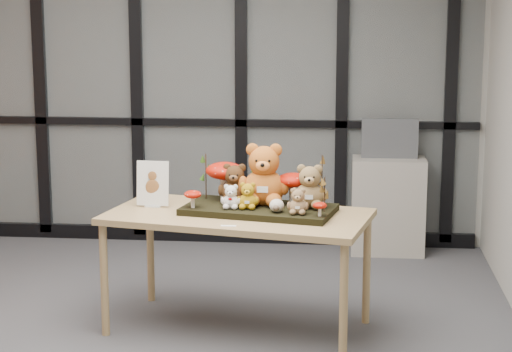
# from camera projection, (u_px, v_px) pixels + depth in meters

# --- Properties ---
(floor) EXTENTS (5.00, 5.00, 0.00)m
(floor) POSITION_uv_depth(u_px,v_px,m) (124.00, 343.00, 5.72)
(floor) COLOR #55555A
(floor) RESTS_ON ground
(room_shell) EXTENTS (5.00, 5.00, 5.00)m
(room_shell) POSITION_uv_depth(u_px,v_px,m) (116.00, 71.00, 5.40)
(room_shell) COLOR #ABAAA2
(room_shell) RESTS_ON floor
(glass_partition) EXTENTS (4.90, 0.06, 2.78)m
(glass_partition) POSITION_uv_depth(u_px,v_px,m) (189.00, 79.00, 7.87)
(glass_partition) COLOR #2D383F
(glass_partition) RESTS_ON floor
(display_table) EXTENTS (1.76, 1.13, 0.76)m
(display_table) POSITION_uv_depth(u_px,v_px,m) (238.00, 224.00, 5.84)
(display_table) COLOR tan
(display_table) RESTS_ON floor
(diorama_tray) EXTENTS (1.01, 0.65, 0.04)m
(diorama_tray) POSITION_uv_depth(u_px,v_px,m) (259.00, 210.00, 5.85)
(diorama_tray) COLOR black
(diorama_tray) RESTS_ON display_table
(bear_pooh_yellow) EXTENTS (0.38, 0.36, 0.43)m
(bear_pooh_yellow) POSITION_uv_depth(u_px,v_px,m) (264.00, 171.00, 5.87)
(bear_pooh_yellow) COLOR #BC5F1D
(bear_pooh_yellow) RESTS_ON diorama_tray
(bear_brown_medium) EXTENTS (0.25, 0.23, 0.28)m
(bear_brown_medium) POSITION_uv_depth(u_px,v_px,m) (235.00, 181.00, 5.93)
(bear_brown_medium) COLOR #422712
(bear_brown_medium) RESTS_ON diorama_tray
(bear_tan_back) EXTENTS (0.27, 0.25, 0.30)m
(bear_tan_back) POSITION_uv_depth(u_px,v_px,m) (310.00, 184.00, 5.79)
(bear_tan_back) COLOR olive
(bear_tan_back) RESTS_ON diorama_tray
(bear_small_yellow) EXTENTS (0.16, 0.15, 0.18)m
(bear_small_yellow) POSITION_uv_depth(u_px,v_px,m) (248.00, 194.00, 5.77)
(bear_small_yellow) COLOR #B08311
(bear_small_yellow) RESTS_ON diorama_tray
(bear_white_bow) EXTENTS (0.15, 0.14, 0.17)m
(bear_white_bow) POSITION_uv_depth(u_px,v_px,m) (231.00, 195.00, 5.78)
(bear_white_bow) COLOR white
(bear_white_bow) RESTS_ON diorama_tray
(bear_beige_small) EXTENTS (0.16, 0.15, 0.17)m
(bear_beige_small) POSITION_uv_depth(u_px,v_px,m) (298.00, 200.00, 5.63)
(bear_beige_small) COLOR #926F4A
(bear_beige_small) RESTS_ON diorama_tray
(plush_cream_hedgehog) EXTENTS (0.08, 0.08, 0.09)m
(plush_cream_hedgehog) POSITION_uv_depth(u_px,v_px,m) (277.00, 205.00, 5.68)
(plush_cream_hedgehog) COLOR beige
(plush_cream_hedgehog) RESTS_ON diorama_tray
(mushroom_back_left) EXTENTS (0.24, 0.24, 0.27)m
(mushroom_back_left) POSITION_uv_depth(u_px,v_px,m) (225.00, 179.00, 6.02)
(mushroom_back_left) COLOR #A41205
(mushroom_back_left) RESTS_ON diorama_tray
(mushroom_back_right) EXTENTS (0.20, 0.20, 0.22)m
(mushroom_back_right) POSITION_uv_depth(u_px,v_px,m) (293.00, 187.00, 5.90)
(mushroom_back_right) COLOR #A41205
(mushroom_back_right) RESTS_ON diorama_tray
(mushroom_front_left) EXTENTS (0.11, 0.11, 0.12)m
(mushroom_front_left) POSITION_uv_depth(u_px,v_px,m) (193.00, 198.00, 5.80)
(mushroom_front_left) COLOR #A41205
(mushroom_front_left) RESTS_ON diorama_tray
(mushroom_front_right) EXTENTS (0.09, 0.09, 0.10)m
(mushroom_front_right) POSITION_uv_depth(u_px,v_px,m) (320.00, 208.00, 5.58)
(mushroom_front_right) COLOR #A41205
(mushroom_front_right) RESTS_ON diorama_tray
(sprig_green_far_left) EXTENTS (0.05, 0.05, 0.30)m
(sprig_green_far_left) POSITION_uv_depth(u_px,v_px,m) (206.00, 176.00, 6.05)
(sprig_green_far_left) COLOR #183D0E
(sprig_green_far_left) RESTS_ON diorama_tray
(sprig_green_mid_left) EXTENTS (0.05, 0.05, 0.21)m
(sprig_green_mid_left) POSITION_uv_depth(u_px,v_px,m) (229.00, 182.00, 6.06)
(sprig_green_mid_left) COLOR #183D0E
(sprig_green_mid_left) RESTS_ON diorama_tray
(sprig_dry_far_right) EXTENTS (0.05, 0.05, 0.33)m
(sprig_dry_far_right) POSITION_uv_depth(u_px,v_px,m) (322.00, 181.00, 5.80)
(sprig_dry_far_right) COLOR brown
(sprig_dry_far_right) RESTS_ON diorama_tray
(sprig_dry_mid_right) EXTENTS (0.05, 0.05, 0.22)m
(sprig_dry_mid_right) POSITION_uv_depth(u_px,v_px,m) (325.00, 195.00, 5.68)
(sprig_dry_mid_right) COLOR brown
(sprig_dry_mid_right) RESTS_ON diorama_tray
(sprig_green_centre) EXTENTS (0.05, 0.05, 0.23)m
(sprig_green_centre) POSITION_uv_depth(u_px,v_px,m) (253.00, 183.00, 6.02)
(sprig_green_centre) COLOR #183D0E
(sprig_green_centre) RESTS_ON diorama_tray
(sign_holder) EXTENTS (0.21, 0.07, 0.30)m
(sign_holder) POSITION_uv_depth(u_px,v_px,m) (153.00, 186.00, 5.99)
(sign_holder) COLOR silver
(sign_holder) RESTS_ON display_table
(label_card) EXTENTS (0.09, 0.03, 0.00)m
(label_card) POSITION_uv_depth(u_px,v_px,m) (228.00, 226.00, 5.51)
(label_card) COLOR white
(label_card) RESTS_ON display_table
(cabinet) EXTENTS (0.60, 0.35, 0.80)m
(cabinet) POSITION_uv_depth(u_px,v_px,m) (388.00, 206.00, 7.68)
(cabinet) COLOR #9C968B
(cabinet) RESTS_ON floor
(monitor) EXTENTS (0.46, 0.05, 0.33)m
(monitor) POSITION_uv_depth(u_px,v_px,m) (390.00, 138.00, 7.60)
(monitor) COLOR #4F5257
(monitor) RESTS_ON cabinet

